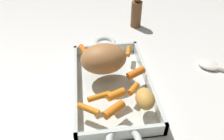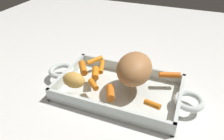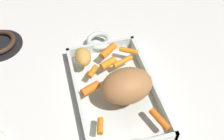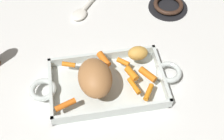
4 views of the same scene
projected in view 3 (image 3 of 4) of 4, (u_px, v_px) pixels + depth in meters
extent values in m
plane|color=silver|center=(115.00, 94.00, 0.73)|extent=(1.81, 1.81, 0.00)
cube|color=silver|center=(115.00, 93.00, 0.73)|extent=(0.35, 0.22, 0.01)
cube|color=silver|center=(78.00, 98.00, 0.70)|extent=(0.35, 0.01, 0.04)
cube|color=silver|center=(151.00, 82.00, 0.73)|extent=(0.35, 0.01, 0.04)
cube|color=silver|center=(101.00, 48.00, 0.82)|extent=(0.01, 0.22, 0.04)
torus|color=silver|center=(99.00, 41.00, 0.83)|extent=(0.08, 0.08, 0.02)
ellipsoid|color=#AC7241|center=(127.00, 86.00, 0.65)|extent=(0.11, 0.14, 0.08)
cylinder|color=orange|center=(128.00, 51.00, 0.78)|extent=(0.04, 0.06, 0.02)
cylinder|color=orange|center=(109.00, 63.00, 0.74)|extent=(0.04, 0.05, 0.02)
cylinder|color=orange|center=(93.00, 71.00, 0.72)|extent=(0.04, 0.04, 0.02)
cylinder|color=orange|center=(100.00, 126.00, 0.61)|extent=(0.04, 0.03, 0.02)
cylinder|color=orange|center=(90.00, 89.00, 0.68)|extent=(0.04, 0.06, 0.03)
cylinder|color=orange|center=(108.00, 51.00, 0.77)|extent=(0.05, 0.06, 0.02)
cylinder|color=orange|center=(123.00, 61.00, 0.75)|extent=(0.03, 0.06, 0.02)
cylinder|color=orange|center=(160.00, 119.00, 0.62)|extent=(0.06, 0.04, 0.02)
ellipsoid|color=gold|center=(83.00, 57.00, 0.74)|extent=(0.06, 0.05, 0.04)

